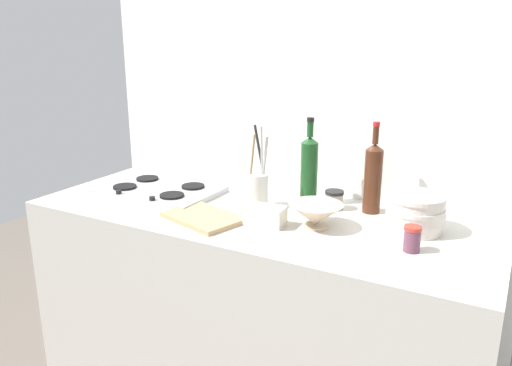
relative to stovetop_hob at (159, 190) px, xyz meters
The scene contains 12 objects.
counter_block 0.68m from the stovetop_hob, ahead, with size 1.80×0.70×0.90m, color beige.
backsplash_panel 0.69m from the stovetop_hob, 35.98° to the left, with size 1.90×0.06×2.46m, color white.
stovetop_hob is the anchor object (origin of this frame).
plate_stack 1.08m from the stovetop_hob, ahead, with size 0.21×0.21×0.13m.
wine_bottle_leftmost 0.92m from the stovetop_hob, 12.88° to the left, with size 0.07×0.07×0.35m.
wine_bottle_mid_left 0.67m from the stovetop_hob, 16.08° to the left, with size 0.07×0.07×0.35m.
mixing_bowl 0.76m from the stovetop_hob, ahead, with size 0.20×0.20×0.09m.
butter_dish 0.59m from the stovetop_hob, 11.68° to the right, with size 0.16×0.08×0.07m, color silver.
utensil_crock 0.47m from the stovetop_hob, ahead, with size 0.09×0.09×0.33m.
condiment_jar_front 1.11m from the stovetop_hob, ahead, with size 0.06×0.06×0.08m.
condiment_jar_rear 0.77m from the stovetop_hob, 12.67° to the left, with size 0.07×0.07×0.07m.
cutting_board 0.41m from the stovetop_hob, 26.94° to the right, with size 0.29×0.20×0.02m, color tan.
Camera 1 is at (0.89, -1.63, 1.56)m, focal length 35.44 mm.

